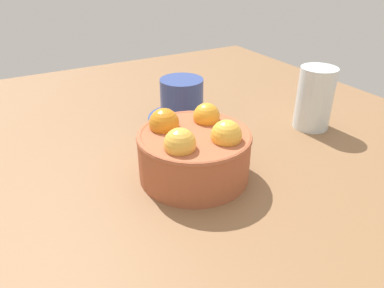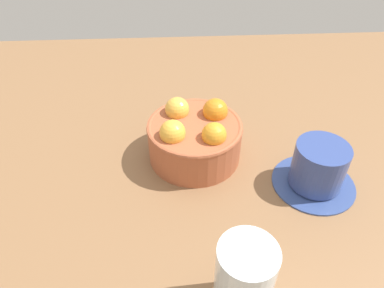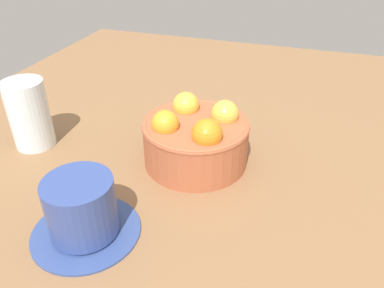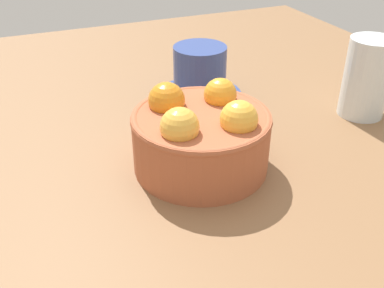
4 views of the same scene
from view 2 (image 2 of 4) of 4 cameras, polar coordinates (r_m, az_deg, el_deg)
name	(u,v)px [view 2 (image 2 of 4)]	position (r cm, az deg, el deg)	size (l,w,h in cm)	color
ground_plane	(194,165)	(66.94, 0.40, -3.40)	(129.89, 109.07, 4.73)	brown
terracotta_bowl	(195,137)	(62.42, 0.43, 1.21)	(16.89, 16.89, 10.23)	#AD5938
coffee_cup	(318,168)	(61.09, 19.86, -3.75)	(13.94, 13.94, 8.24)	#324884
water_glass	(244,281)	(43.40, 8.43, -21.25)	(6.79, 6.79, 11.82)	silver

